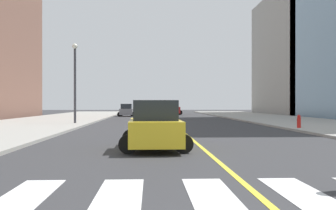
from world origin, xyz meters
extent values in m
cube|color=silver|center=(-4.50, 4.00, 0.01)|extent=(0.90, 4.00, 0.01)
cube|color=silver|center=(-2.70, 4.00, 0.01)|extent=(0.90, 4.00, 0.01)
cube|color=silver|center=(-0.90, 4.00, 0.01)|extent=(0.90, 4.00, 0.01)
cube|color=silver|center=(0.90, 4.00, 0.01)|extent=(0.90, 4.00, 0.01)
cube|color=yellow|center=(0.00, 40.00, 0.01)|extent=(0.16, 80.00, 0.01)
cube|color=#9E9B93|center=(27.52, 63.48, 10.40)|extent=(18.00, 24.00, 20.80)
cube|color=gold|center=(-1.91, 12.08, 0.70)|extent=(2.03, 4.33, 0.92)
cube|color=#1E2328|center=(-1.91, 11.83, 1.53)|extent=(1.68, 2.18, 0.78)
cylinder|color=black|center=(-0.95, 13.43, 0.35)|extent=(0.70, 0.24, 0.69)
cylinder|color=black|center=(-2.93, 13.39, 0.35)|extent=(0.70, 0.24, 0.69)
cylinder|color=black|center=(-0.90, 10.78, 0.35)|extent=(0.70, 0.24, 0.69)
cylinder|color=black|center=(-2.88, 10.73, 0.35)|extent=(0.70, 0.24, 0.69)
cube|color=red|center=(1.50, 60.00, 0.77)|extent=(2.25, 4.73, 1.00)
cube|color=#1E2328|center=(1.49, 60.27, 1.67)|extent=(1.85, 2.39, 0.85)
cylinder|color=black|center=(0.46, 58.52, 0.38)|extent=(0.76, 0.27, 0.76)
cylinder|color=black|center=(2.62, 58.58, 0.38)|extent=(0.76, 0.27, 0.76)
cylinder|color=black|center=(0.38, 61.41, 0.38)|extent=(0.76, 0.27, 0.76)
cylinder|color=black|center=(2.54, 61.48, 0.38)|extent=(0.76, 0.27, 0.76)
cube|color=slate|center=(-5.41, 52.54, 0.65)|extent=(1.86, 3.98, 0.85)
cube|color=#1E2328|center=(-5.42, 52.31, 1.41)|extent=(1.54, 2.00, 0.71)
cylinder|color=black|center=(-4.48, 53.75, 0.32)|extent=(0.64, 0.22, 0.64)
cylinder|color=black|center=(-6.30, 53.78, 0.32)|extent=(0.64, 0.22, 0.64)
cylinder|color=black|center=(-4.53, 51.30, 0.32)|extent=(0.64, 0.22, 0.64)
cylinder|color=black|center=(-6.35, 51.34, 0.32)|extent=(0.64, 0.22, 0.64)
cylinder|color=red|center=(7.98, 22.88, 0.50)|extent=(0.26, 0.26, 0.70)
sphere|color=red|center=(7.98, 22.88, 0.93)|extent=(0.22, 0.22, 0.22)
cylinder|color=#38383D|center=(-8.47, 30.35, 3.33)|extent=(0.20, 0.20, 6.37)
sphere|color=silver|center=(-8.47, 30.35, 6.67)|extent=(0.44, 0.44, 0.44)
camera|label=1|loc=(-2.10, -3.20, 1.79)|focal=41.90mm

